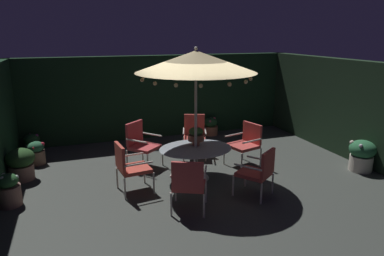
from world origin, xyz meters
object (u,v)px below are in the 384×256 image
at_px(patio_chair_southwest, 194,133).
at_px(potted_plant_back_right, 32,143).
at_px(patio_umbrella, 196,62).
at_px(patio_chair_north, 141,142).
at_px(patio_dining_table, 196,153).
at_px(centerpiece_planter, 196,135).
at_px(patio_chair_northeast, 129,165).
at_px(patio_chair_east, 189,182).
at_px(patio_chair_southeast, 259,170).
at_px(potted_plant_right_far, 210,126).
at_px(patio_chair_south, 246,141).
at_px(potted_plant_right_near, 9,190).
at_px(potted_plant_left_far, 362,154).
at_px(potted_plant_front_corner, 37,153).
at_px(potted_plant_left_near, 21,163).

bearing_deg(patio_chair_southwest, potted_plant_back_right, 158.31).
height_order(patio_umbrella, patio_chair_north, patio_umbrella).
distance_m(patio_dining_table, centerpiece_planter, 0.40).
bearing_deg(potted_plant_back_right, patio_chair_northeast, -57.05).
relative_size(patio_umbrella, potted_plant_back_right, 5.41).
relative_size(patio_umbrella, patio_chair_northeast, 2.77).
height_order(patio_dining_table, patio_umbrella, patio_umbrella).
distance_m(patio_chair_northeast, patio_chair_east, 1.41).
bearing_deg(patio_dining_table, patio_umbrella, -141.99).
bearing_deg(patio_chair_southeast, patio_umbrella, 125.83).
bearing_deg(patio_chair_southeast, patio_chair_north, 128.68).
bearing_deg(potted_plant_right_far, patio_chair_north, -142.57).
distance_m(patio_chair_northeast, patio_chair_south, 2.90).
xyz_separation_m(potted_plant_right_near, potted_plant_left_far, (7.32, -0.77, 0.08)).
bearing_deg(patio_chair_northeast, patio_umbrella, 7.54).
bearing_deg(potted_plant_front_corner, patio_chair_southwest, -10.32).
relative_size(patio_dining_table, patio_chair_east, 1.56).
distance_m(patio_chair_south, potted_plant_front_corner, 5.00).
relative_size(patio_dining_table, potted_plant_left_near, 2.24).
distance_m(patio_chair_southeast, potted_plant_left_far, 2.90).
xyz_separation_m(patio_chair_east, potted_plant_front_corner, (-2.70, 3.39, -0.29)).
xyz_separation_m(centerpiece_planter, potted_plant_right_near, (-3.67, -0.19, -0.64)).
bearing_deg(patio_chair_northeast, potted_plant_left_near, 146.93).
height_order(potted_plant_left_far, potted_plant_front_corner, potted_plant_left_far).
xyz_separation_m(patio_chair_north, potted_plant_right_far, (2.53, 1.94, -0.35)).
xyz_separation_m(patio_chair_north, potted_plant_left_far, (4.69, -1.90, -0.22)).
distance_m(patio_chair_south, potted_plant_right_near, 5.03).
distance_m(patio_chair_northeast, potted_plant_left_far, 5.20).
bearing_deg(potted_plant_right_far, patio_chair_southeast, -99.65).
distance_m(patio_chair_north, patio_chair_southeast, 2.91).
relative_size(centerpiece_planter, potted_plant_back_right, 0.84).
relative_size(patio_chair_east, patio_chair_southeast, 1.04).
height_order(centerpiece_planter, patio_chair_south, centerpiece_planter).
distance_m(potted_plant_right_near, potted_plant_front_corner, 2.12).
bearing_deg(patio_chair_southwest, patio_chair_southeast, -81.42).
xyz_separation_m(patio_chair_east, patio_chair_southeast, (1.45, 0.14, -0.04)).
height_order(centerpiece_planter, potted_plant_back_right, centerpiece_planter).
height_order(patio_umbrella, potted_plant_right_far, patio_umbrella).
height_order(centerpiece_planter, potted_plant_left_far, centerpiece_planter).
distance_m(patio_chair_northeast, potted_plant_right_near, 2.18).
xyz_separation_m(patio_umbrella, potted_plant_back_right, (-3.48, 2.95, -2.21)).
relative_size(patio_chair_south, potted_plant_back_right, 1.93).
bearing_deg(patio_chair_southwest, potted_plant_left_far, -33.88).
distance_m(patio_chair_north, potted_plant_left_near, 2.57).
distance_m(patio_dining_table, patio_chair_south, 1.45).
xyz_separation_m(patio_chair_southeast, patio_chair_south, (0.55, 1.56, 0.04)).
distance_m(potted_plant_left_near, potted_plant_right_near, 1.20).
relative_size(patio_dining_table, potted_plant_right_near, 2.54).
relative_size(patio_chair_southeast, patio_chair_south, 0.96).
bearing_deg(patio_chair_north, potted_plant_right_near, -156.86).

